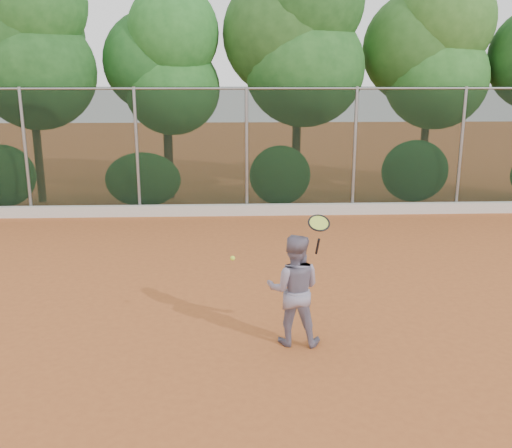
{
  "coord_description": "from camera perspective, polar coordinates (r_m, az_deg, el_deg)",
  "views": [
    {
      "loc": [
        -0.42,
        -8.69,
        3.77
      ],
      "look_at": [
        0.0,
        1.0,
        1.25
      ],
      "focal_mm": 40.0,
      "sensor_mm": 36.0,
      "label": 1
    }
  ],
  "objects": [
    {
      "name": "ground",
      "position": [
        9.48,
        0.26,
        -8.87
      ],
      "size": [
        80.0,
        80.0,
        0.0
      ],
      "primitive_type": "plane",
      "color": "#AB5828",
      "rests_on": "ground"
    },
    {
      "name": "foliage_backdrop",
      "position": [
        17.68,
        -3.01,
        16.6
      ],
      "size": [
        23.7,
        3.63,
        7.55
      ],
      "color": "#3C2A17",
      "rests_on": "ground"
    },
    {
      "name": "tennis_player",
      "position": [
        8.2,
        3.81,
        -6.57
      ],
      "size": [
        0.88,
        0.73,
        1.63
      ],
      "primitive_type": "imported",
      "rotation": [
        0.0,
        0.0,
        2.99
      ],
      "color": "gray",
      "rests_on": "ground"
    },
    {
      "name": "tennis_racket",
      "position": [
        7.76,
        6.3,
        -0.17
      ],
      "size": [
        0.31,
        0.3,
        0.58
      ],
      "color": "black",
      "rests_on": "ground"
    },
    {
      "name": "chainlink_fence",
      "position": [
        15.81,
        -0.94,
        7.62
      ],
      "size": [
        24.09,
        0.09,
        3.5
      ],
      "color": "black",
      "rests_on": "ground"
    },
    {
      "name": "concrete_curb",
      "position": [
        15.93,
        -0.9,
        1.43
      ],
      "size": [
        24.0,
        0.2,
        0.3
      ],
      "primitive_type": "cube",
      "color": "beige",
      "rests_on": "ground"
    },
    {
      "name": "tennis_ball_in_flight",
      "position": [
        8.08,
        -2.35,
        -3.44
      ],
      "size": [
        0.07,
        0.07,
        0.07
      ],
      "color": "#D3FA38",
      "rests_on": "ground"
    }
  ]
}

